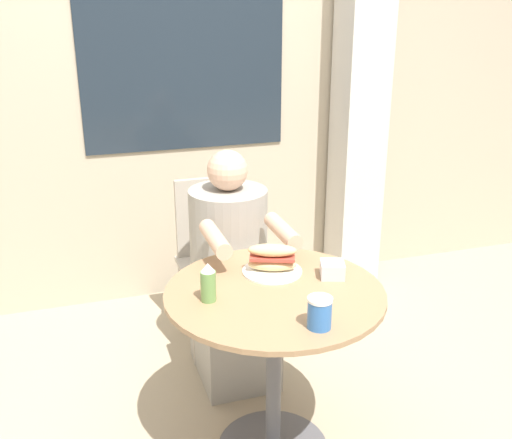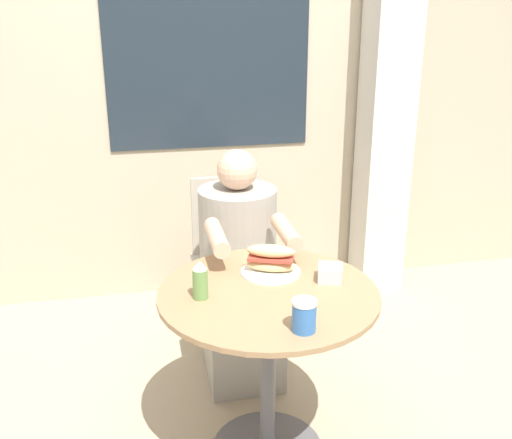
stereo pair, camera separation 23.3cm
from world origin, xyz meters
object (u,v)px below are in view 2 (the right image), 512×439
seated_diner (240,282)px  drink_cup (304,316)px  cafe_table (268,336)px  condiment_bottle (200,280)px  sandwich_on_plate (271,261)px  diner_chair (228,245)px

seated_diner → drink_cup: bearing=93.1°
cafe_table → condiment_bottle: 0.36m
sandwich_on_plate → drink_cup: sandwich_on_plate is taller
cafe_table → sandwich_on_plate: size_ratio=3.48×
diner_chair → seated_diner: size_ratio=0.79×
diner_chair → sandwich_on_plate: size_ratio=3.71×
cafe_table → sandwich_on_plate: 0.28m
cafe_table → diner_chair: (0.00, 0.95, -0.02)m
seated_diner → drink_cup: (0.05, -0.89, 0.31)m
drink_cup → condiment_bottle: (-0.30, 0.29, 0.02)m
sandwich_on_plate → drink_cup: size_ratio=2.19×
cafe_table → sandwich_on_plate: bearing=74.1°
condiment_bottle → seated_diner: bearing=67.3°
condiment_bottle → sandwich_on_plate: bearing=27.8°
diner_chair → cafe_table: bearing=89.9°
drink_cup → cafe_table: bearing=99.7°
cafe_table → condiment_bottle: (-0.25, -0.00, 0.26)m
cafe_table → drink_cup: bearing=-80.3°
seated_diner → condiment_bottle: 0.73m
sandwich_on_plate → drink_cup: 0.44m
sandwich_on_plate → drink_cup: (0.01, -0.44, 0.01)m
drink_cup → seated_diner: bearing=93.1°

